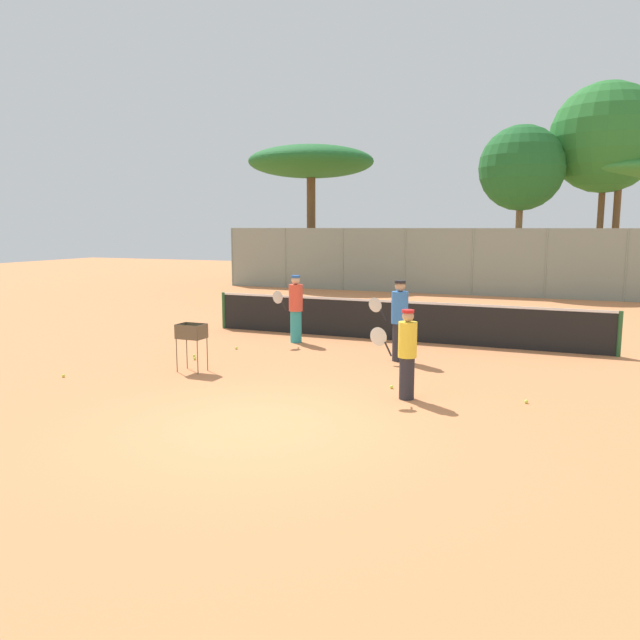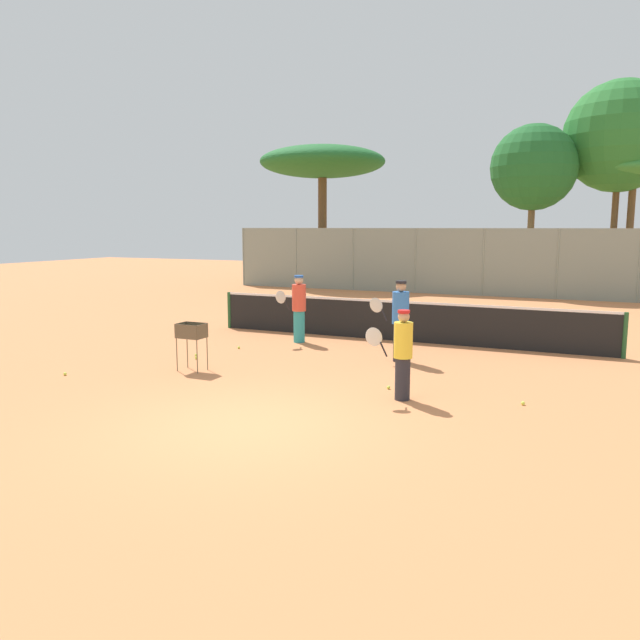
{
  "view_description": "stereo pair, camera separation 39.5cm",
  "coord_description": "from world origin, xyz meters",
  "px_view_note": "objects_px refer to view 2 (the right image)",
  "views": [
    {
      "loc": [
        4.4,
        -7.99,
        2.99
      ],
      "look_at": [
        -0.73,
        4.25,
        1.0
      ],
      "focal_mm": 35.0,
      "sensor_mm": 36.0,
      "label": 1
    },
    {
      "loc": [
        4.76,
        -7.83,
        2.99
      ],
      "look_at": [
        -0.73,
        4.25,
        1.0
      ],
      "focal_mm": 35.0,
      "sensor_mm": 36.0,
      "label": 2
    }
  ],
  "objects_px": {
    "tennis_net": "(401,320)",
    "player_red_cap": "(400,320)",
    "player_yellow_shirt": "(299,308)",
    "player_white_outfit": "(402,353)",
    "ball_cart": "(191,335)"
  },
  "relations": [
    {
      "from": "player_white_outfit",
      "to": "player_yellow_shirt",
      "type": "distance_m",
      "value": 5.82
    },
    {
      "from": "player_red_cap",
      "to": "player_yellow_shirt",
      "type": "xyz_separation_m",
      "value": [
        -3.09,
        1.17,
        -0.03
      ]
    },
    {
      "from": "player_white_outfit",
      "to": "ball_cart",
      "type": "distance_m",
      "value": 4.68
    },
    {
      "from": "tennis_net",
      "to": "player_yellow_shirt",
      "type": "bearing_deg",
      "value": -152.31
    },
    {
      "from": "player_yellow_shirt",
      "to": "player_red_cap",
      "type": "bearing_deg",
      "value": 102.38
    },
    {
      "from": "tennis_net",
      "to": "player_red_cap",
      "type": "height_order",
      "value": "player_red_cap"
    },
    {
      "from": "tennis_net",
      "to": "player_white_outfit",
      "type": "bearing_deg",
      "value": -72.7
    },
    {
      "from": "tennis_net",
      "to": "player_white_outfit",
      "type": "xyz_separation_m",
      "value": [
        1.69,
        -5.42,
        0.26
      ]
    },
    {
      "from": "ball_cart",
      "to": "player_red_cap",
      "type": "bearing_deg",
      "value": 35.95
    },
    {
      "from": "ball_cart",
      "to": "player_yellow_shirt",
      "type": "bearing_deg",
      "value": 81.14
    },
    {
      "from": "player_white_outfit",
      "to": "player_yellow_shirt",
      "type": "height_order",
      "value": "player_yellow_shirt"
    },
    {
      "from": "player_white_outfit",
      "to": "ball_cart",
      "type": "height_order",
      "value": "player_white_outfit"
    },
    {
      "from": "player_red_cap",
      "to": "ball_cart",
      "type": "distance_m",
      "value": 4.56
    },
    {
      "from": "ball_cart",
      "to": "tennis_net",
      "type": "bearing_deg",
      "value": 59.69
    },
    {
      "from": "player_white_outfit",
      "to": "player_red_cap",
      "type": "height_order",
      "value": "player_red_cap"
    }
  ]
}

